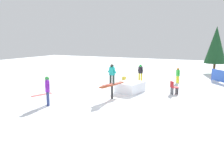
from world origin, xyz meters
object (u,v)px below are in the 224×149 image
main_rider_on_rail (112,75)px  loose_snowboard_coral (42,95)px  bystander_purple (48,89)px  pine_tree_near (216,45)px  bystander_green (178,75)px  backpack_on_snow (124,78)px  bystander_black (140,72)px  folding_chair (174,88)px  rail_feature (112,87)px

main_rider_on_rail → loose_snowboard_coral: 5.03m
bystander_purple → pine_tree_near: bearing=-66.6°
bystander_green → pine_tree_near: pine_tree_near is taller
loose_snowboard_coral → backpack_on_snow: bearing=-1.4°
main_rider_on_rail → loose_snowboard_coral: size_ratio=1.04×
bystander_purple → pine_tree_near: 19.11m
bystander_black → bystander_purple: bystander_purple is taller
bystander_black → loose_snowboard_coral: 8.75m
pine_tree_near → bystander_purple: bearing=-25.6°
bystander_purple → folding_chair: bystander_purple is taller
rail_feature → bystander_black: (-6.37, -0.26, 0.07)m
bystander_black → loose_snowboard_coral: size_ratio=1.04×
loose_snowboard_coral → backpack_on_snow: 7.84m
bystander_black → folding_chair: 4.97m
folding_chair → bystander_purple: bearing=96.4°
main_rider_on_rail → backpack_on_snow: 6.49m
folding_chair → bystander_black: bearing=7.5°
rail_feature → pine_tree_near: 15.53m
bystander_purple → bystander_green: bearing=-70.5°
backpack_on_snow → main_rider_on_rail: bearing=130.4°
rail_feature → bystander_black: size_ratio=1.47×
main_rider_on_rail → bystander_green: bearing=175.6°
bystander_purple → bystander_green: 11.15m
bystander_green → folding_chair: 4.04m
rail_feature → bystander_green: size_ratio=1.67×
main_rider_on_rail → pine_tree_near: size_ratio=0.29×
bystander_green → backpack_on_snow: 4.69m
backpack_on_snow → loose_snowboard_coral: bearing=92.7°
main_rider_on_rail → rail_feature: bearing=0.0°
folding_chair → pine_tree_near: size_ratio=0.17×
folding_chair → loose_snowboard_coral: bearing=79.3°
main_rider_on_rail → bystander_green: 7.50m
main_rider_on_rail → bystander_black: bearing=-159.4°
rail_feature → loose_snowboard_coral: 4.85m
bystander_purple → bystander_green: (-9.69, 5.51, -0.19)m
main_rider_on_rail → bystander_green: main_rider_on_rail is taller
folding_chair → backpack_on_snow: bearing=19.3°
main_rider_on_rail → pine_tree_near: 15.44m
main_rider_on_rail → backpack_on_snow: (-6.11, -1.71, -1.36)m
rail_feature → bystander_green: 7.46m
bystander_purple → backpack_on_snow: bearing=-46.8°
main_rider_on_rail → bystander_black: size_ratio=0.99×
main_rider_on_rail → pine_tree_near: (-14.30, 5.59, 1.57)m
bystander_purple → folding_chair: (-5.69, 5.89, -0.51)m
bystander_green → backpack_on_snow: size_ratio=3.86×
bystander_green → bystander_black: bearing=-119.0°
bystander_black → folding_chair: (3.49, 3.52, -0.42)m
rail_feature → pine_tree_near: pine_tree_near is taller
bystander_green → pine_tree_near: size_ratio=0.26×
bystander_green → loose_snowboard_coral: 11.04m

